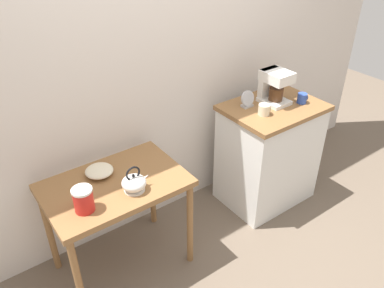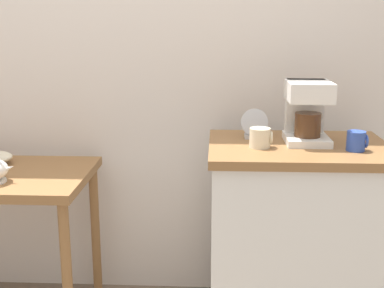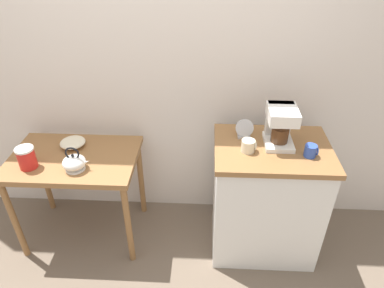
% 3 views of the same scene
% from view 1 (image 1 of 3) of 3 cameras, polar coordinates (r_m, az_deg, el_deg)
% --- Properties ---
extents(ground_plane, '(8.00, 8.00, 0.00)m').
position_cam_1_polar(ground_plane, '(3.19, 0.41, -12.30)').
color(ground_plane, '#6B5B4C').
extents(back_wall, '(4.40, 0.10, 2.80)m').
position_cam_1_polar(back_wall, '(2.81, -3.12, 14.80)').
color(back_wall, silver).
rests_on(back_wall, ground_plane).
extents(wooden_table, '(0.88, 0.59, 0.74)m').
position_cam_1_polar(wooden_table, '(2.56, -11.07, -7.25)').
color(wooden_table, olive).
rests_on(wooden_table, ground_plane).
extents(kitchen_counter, '(0.75, 0.56, 0.89)m').
position_cam_1_polar(kitchen_counter, '(3.30, 11.06, -1.36)').
color(kitchen_counter, white).
rests_on(kitchen_counter, ground_plane).
extents(bowl_stoneware, '(0.18, 0.18, 0.06)m').
position_cam_1_polar(bowl_stoneware, '(2.57, -13.40, -3.85)').
color(bowl_stoneware, beige).
rests_on(bowl_stoneware, wooden_table).
extents(teakettle, '(0.18, 0.15, 0.17)m').
position_cam_1_polar(teakettle, '(2.38, -8.44, -5.63)').
color(teakettle, white).
rests_on(teakettle, wooden_table).
extents(canister_enamel, '(0.12, 0.12, 0.15)m').
position_cam_1_polar(canister_enamel, '(2.29, -15.59, -7.85)').
color(canister_enamel, red).
rests_on(canister_enamel, wooden_table).
extents(coffee_maker, '(0.18, 0.22, 0.26)m').
position_cam_1_polar(coffee_maker, '(3.08, 11.87, 8.42)').
color(coffee_maker, white).
rests_on(coffee_maker, kitchen_counter).
extents(mug_blue, '(0.08, 0.07, 0.08)m').
position_cam_1_polar(mug_blue, '(3.16, 15.81, 6.46)').
color(mug_blue, '#2D4CAD').
rests_on(mug_blue, kitchen_counter).
extents(mug_small_cream, '(0.09, 0.09, 0.08)m').
position_cam_1_polar(mug_small_cream, '(2.92, 10.51, 4.98)').
color(mug_small_cream, beige).
rests_on(mug_small_cream, kitchen_counter).
extents(table_clock, '(0.12, 0.06, 0.13)m').
position_cam_1_polar(table_clock, '(3.01, 8.11, 6.40)').
color(table_clock, '#B2B5BA').
rests_on(table_clock, kitchen_counter).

